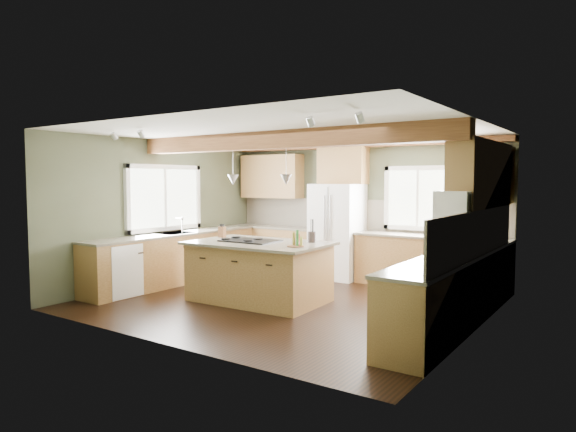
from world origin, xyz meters
The scene contains 37 objects.
floor centered at (0.00, 0.00, 0.00)m, with size 5.60×5.60×0.00m, color black.
ceiling centered at (0.00, 0.00, 2.60)m, with size 5.60×5.60×0.00m, color silver.
wall_back centered at (0.00, 2.50, 1.30)m, with size 5.60×5.60×0.00m, color #454B35.
wall_left centered at (-2.80, 0.00, 1.30)m, with size 5.00×5.00×0.00m, color #454B35.
wall_right centered at (2.80, 0.00, 1.30)m, with size 5.00×5.00×0.00m, color #454B35.
ceiling_beam centered at (0.00, -0.20, 2.47)m, with size 5.55×0.26×0.26m, color #4C2815.
soffit_trim centered at (0.00, 2.40, 2.54)m, with size 5.55×0.20×0.10m, color #4C2815.
backsplash_back centered at (0.00, 2.48, 1.21)m, with size 5.58×0.03×0.58m, color brown.
backsplash_right centered at (2.78, 0.05, 1.21)m, with size 0.03×3.70×0.58m, color brown.
base_cab_back_left centered at (-1.79, 2.20, 0.44)m, with size 2.02×0.60×0.88m, color brown.
counter_back_left centered at (-1.79, 2.20, 0.90)m, with size 2.06×0.64×0.04m, color #4B4337.
base_cab_back_right centered at (1.49, 2.20, 0.44)m, with size 2.62×0.60×0.88m, color brown.
counter_back_right centered at (1.49, 2.20, 0.90)m, with size 2.66×0.64×0.04m, color #4B4337.
base_cab_left centered at (-2.50, 0.05, 0.44)m, with size 0.60×3.70×0.88m, color brown.
counter_left centered at (-2.50, 0.05, 0.90)m, with size 0.64×3.74×0.04m, color #4B4337.
base_cab_right centered at (2.50, 0.05, 0.44)m, with size 0.60×3.70×0.88m, color brown.
counter_right centered at (2.50, 0.05, 0.90)m, with size 0.64×3.74×0.04m, color #4B4337.
upper_cab_back_left centered at (-1.99, 2.33, 1.95)m, with size 1.40×0.35×0.90m, color brown.
upper_cab_over_fridge centered at (-0.30, 2.33, 2.15)m, with size 0.96×0.35×0.70m, color brown.
upper_cab_right centered at (2.62, 0.90, 1.95)m, with size 0.35×2.20×0.90m, color brown.
upper_cab_back_corner centered at (2.30, 2.33, 1.95)m, with size 0.90×0.35×0.90m, color brown.
window_left centered at (-2.78, 0.05, 1.55)m, with size 0.04×1.60×1.05m, color white.
window_back centered at (1.15, 2.48, 1.55)m, with size 1.10×0.04×1.00m, color white.
sink centered at (-2.50, 0.05, 0.91)m, with size 0.50×0.65×0.03m, color #262628.
faucet centered at (-2.32, 0.05, 1.05)m, with size 0.02×0.02×0.28m, color #B2B2B7.
dishwasher centered at (-2.49, -1.25, 0.43)m, with size 0.60×0.60×0.84m, color white.
oven centered at (2.49, -1.25, 0.43)m, with size 0.60×0.72×0.84m, color white.
microwave centered at (2.58, -0.05, 1.55)m, with size 0.40×0.70×0.38m, color white.
pendant_left centered at (-0.90, -0.22, 1.88)m, with size 0.18×0.18×0.16m, color #B2B2B7.
pendant_right centered at (0.10, -0.18, 1.88)m, with size 0.18×0.18×0.16m, color #B2B2B7.
refrigerator centered at (-0.30, 2.12, 0.90)m, with size 0.90×0.74×1.80m, color white.
island centered at (-0.40, -0.20, 0.44)m, with size 1.99×1.21×0.88m, color brown.
island_top centered at (-0.40, -0.20, 0.90)m, with size 2.12×1.35×0.04m, color #4B4337.
cooktop centered at (-0.57, -0.20, 0.93)m, with size 0.86×0.57×0.02m, color black.
knife_block centered at (-1.30, -0.03, 1.01)m, with size 0.11×0.08×0.18m, color brown.
utensil_crock centered at (0.29, 0.23, 1.00)m, with size 0.12×0.12×0.16m, color #3F3932.
bottle_tray centered at (0.37, -0.33, 1.04)m, with size 0.25×0.25×0.23m, color brown, non-canonical shape.
Camera 1 is at (4.40, -6.44, 1.87)m, focal length 32.00 mm.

